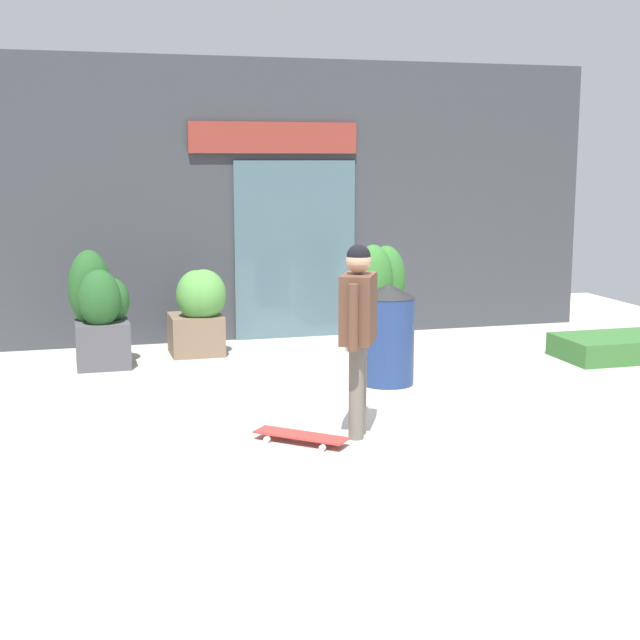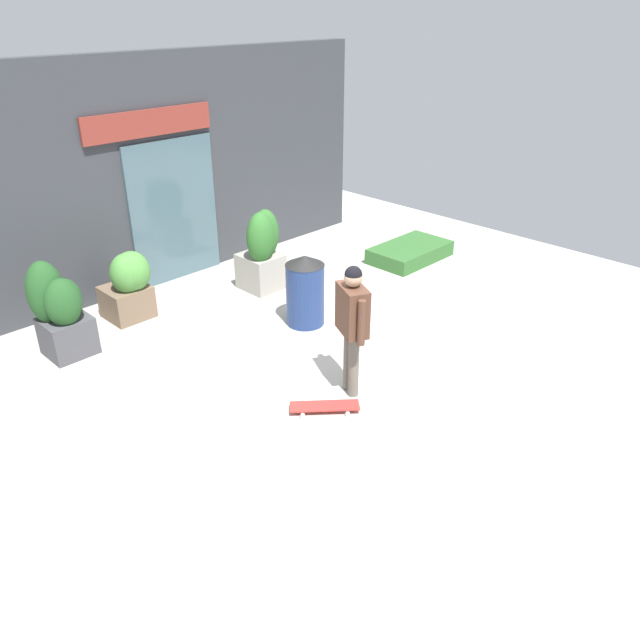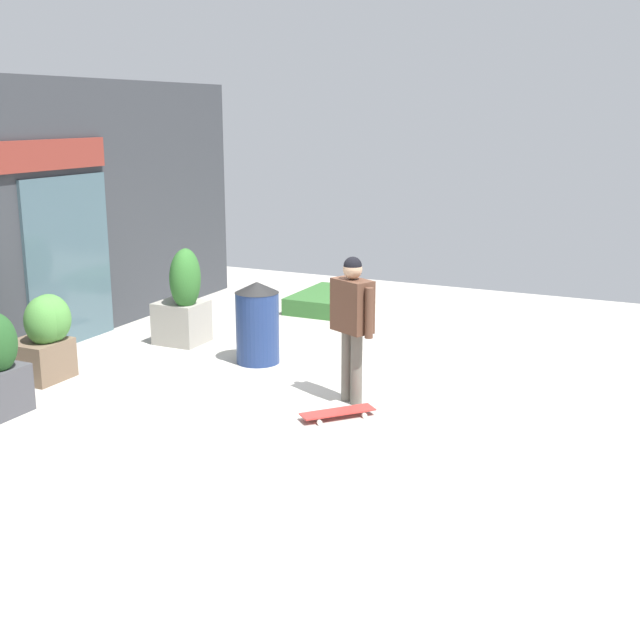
# 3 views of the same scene
# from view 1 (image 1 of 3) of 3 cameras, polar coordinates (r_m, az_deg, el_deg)

# --- Properties ---
(ground_plane) EXTENTS (12.00, 12.00, 0.00)m
(ground_plane) POSITION_cam_1_polar(r_m,az_deg,el_deg) (9.22, 3.68, -4.89)
(ground_plane) COLOR #B2ADA3
(building_facade) EXTENTS (8.24, 0.31, 3.63)m
(building_facade) POSITION_cam_1_polar(r_m,az_deg,el_deg) (12.29, -1.67, 7.33)
(building_facade) COLOR #383A3F
(building_facade) RESTS_ON ground_plane
(skateboarder) EXTENTS (0.44, 0.58, 1.65)m
(skateboarder) POSITION_cam_1_polar(r_m,az_deg,el_deg) (7.78, 2.37, 0.00)
(skateboarder) COLOR #666056
(skateboarder) RESTS_ON ground_plane
(skateboard) EXTENTS (0.75, 0.70, 0.08)m
(skateboard) POSITION_cam_1_polar(r_m,az_deg,el_deg) (7.80, -1.19, -7.16)
(skateboard) COLOR red
(skateboard) RESTS_ON ground_plane
(planter_box_left) EXTENTS (0.67, 0.69, 1.05)m
(planter_box_left) POSITION_cam_1_polar(r_m,az_deg,el_deg) (11.23, -7.50, 0.59)
(planter_box_left) COLOR brown
(planter_box_left) RESTS_ON ground_plane
(planter_box_right) EXTENTS (0.69, 0.68, 1.36)m
(planter_box_right) POSITION_cam_1_polar(r_m,az_deg,el_deg) (11.11, 3.60, 1.16)
(planter_box_right) COLOR gray
(planter_box_right) RESTS_ON ground_plane
(planter_box_mid) EXTENTS (0.68, 0.70, 1.34)m
(planter_box_mid) POSITION_cam_1_polar(r_m,az_deg,el_deg) (10.80, -13.47, 0.64)
(planter_box_mid) COLOR #47474C
(planter_box_mid) RESTS_ON ground_plane
(trash_bin) EXTENTS (0.57, 0.57, 1.07)m
(trash_bin) POSITION_cam_1_polar(r_m,az_deg,el_deg) (9.72, 4.20, -0.87)
(trash_bin) COLOR navy
(trash_bin) RESTS_ON ground_plane
(hedge_ledge) EXTENTS (1.52, 0.90, 0.27)m
(hedge_ledge) POSITION_cam_1_polar(r_m,az_deg,el_deg) (11.62, 18.13, -1.58)
(hedge_ledge) COLOR #33662D
(hedge_ledge) RESTS_ON ground_plane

